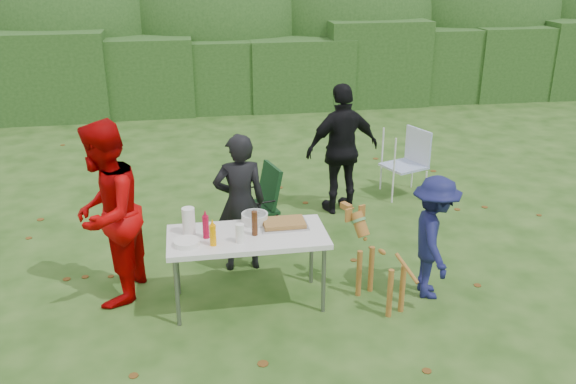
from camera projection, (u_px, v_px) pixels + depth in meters
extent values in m
plane|color=#1E4211|center=(281.00, 303.00, 5.98)|extent=(80.00, 80.00, 0.00)
cube|color=#23471C|center=(221.00, 70.00, 12.99)|extent=(22.00, 1.40, 1.70)
ellipsoid|color=#3D6628|center=(215.00, 25.00, 14.18)|extent=(20.00, 2.60, 3.20)
cube|color=silver|center=(247.00, 237.00, 5.74)|extent=(1.50, 0.70, 0.05)
cylinder|color=slate|center=(177.00, 293.00, 5.51)|extent=(0.04, 0.04, 0.69)
cylinder|color=slate|center=(324.00, 280.00, 5.73)|extent=(0.04, 0.04, 0.69)
cylinder|color=slate|center=(177.00, 263.00, 6.02)|extent=(0.04, 0.04, 0.69)
cylinder|color=slate|center=(311.00, 253.00, 6.24)|extent=(0.04, 0.04, 0.69)
imported|color=black|center=(240.00, 203.00, 6.39)|extent=(0.57, 0.39, 1.51)
imported|color=#A50203|center=(106.00, 214.00, 5.76)|extent=(0.87, 1.02, 1.81)
imported|color=black|center=(342.00, 149.00, 7.82)|extent=(1.06, 0.61, 1.70)
imported|color=#141747|center=(434.00, 238.00, 5.92)|extent=(0.61, 0.88, 1.25)
cube|color=#B7B7BA|center=(284.00, 225.00, 5.90)|extent=(0.45, 0.30, 0.02)
cube|color=olive|center=(284.00, 222.00, 5.89)|extent=(0.40, 0.26, 0.04)
cylinder|color=#F99A00|center=(213.00, 235.00, 5.48)|extent=(0.06, 0.06, 0.20)
cylinder|color=maroon|center=(206.00, 227.00, 5.62)|extent=(0.06, 0.06, 0.22)
cylinder|color=#47230F|center=(255.00, 223.00, 5.68)|extent=(0.06, 0.06, 0.24)
cylinder|color=white|center=(189.00, 221.00, 5.70)|extent=(0.12, 0.12, 0.26)
cylinder|color=white|center=(240.00, 233.00, 5.55)|extent=(0.08, 0.08, 0.18)
cylinder|color=silver|center=(255.00, 218.00, 5.95)|extent=(0.26, 0.26, 0.10)
cylinder|color=white|center=(187.00, 243.00, 5.51)|extent=(0.24, 0.24, 0.05)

